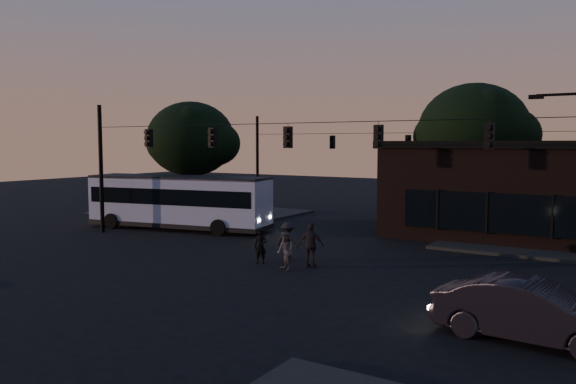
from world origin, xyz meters
The scene contains 13 objects.
ground centered at (0.00, 0.00, 0.00)m, with size 120.00×120.00×0.00m, color black.
sidewalk_far_left centered at (-14.00, 14.00, 0.07)m, with size 14.00×10.00×0.15m, color black.
building centered at (9.00, 15.97, 2.71)m, with size 15.40×10.41×5.40m.
tree_behind centered at (4.00, 22.00, 6.19)m, with size 7.60×7.60×9.43m.
tree_left centered at (-14.00, 13.00, 5.57)m, with size 6.40×6.40×8.30m.
signal_rig_near centered at (0.00, 4.00, 4.45)m, with size 26.24×0.30×7.50m.
signal_rig_far centered at (0.00, 20.00, 4.20)m, with size 26.24×0.30×7.50m.
bus centered at (-9.98, 7.28, 1.84)m, with size 11.91×4.76×3.27m.
car centered at (11.60, -2.36, 0.83)m, with size 1.75×5.01×1.65m, color black.
pedestrian_a centered at (-0.05, 1.81, 0.77)m, with size 0.56×0.37×1.53m, color black.
pedestrian_b centered at (1.55, 1.30, 0.81)m, with size 0.78×0.61×1.61m, color #4E4748.
pedestrian_c centered at (2.20, 2.34, 0.96)m, with size 1.12×0.47×1.92m, color black.
pedestrian_d centered at (0.57, 3.04, 0.87)m, with size 1.12×0.65×1.74m, color black.
Camera 1 is at (13.84, -18.15, 5.29)m, focal length 35.00 mm.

